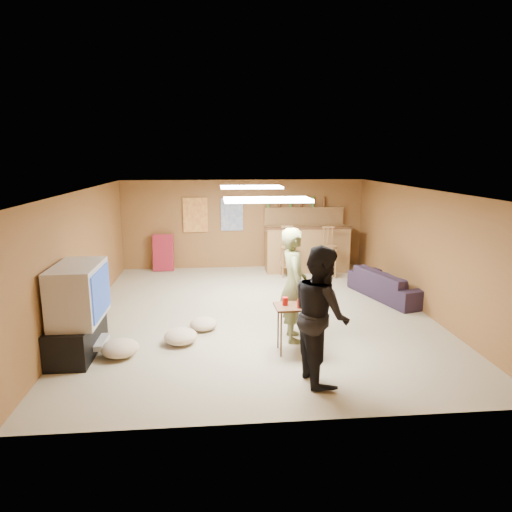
{
  "coord_description": "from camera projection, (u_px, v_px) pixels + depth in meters",
  "views": [
    {
      "loc": [
        -0.74,
        -7.81,
        2.76
      ],
      "look_at": [
        0.0,
        0.2,
        1.0
      ],
      "focal_mm": 32.0,
      "sensor_mm": 36.0,
      "label": 1
    }
  ],
  "objects": [
    {
      "name": "bottle_row",
      "position": [
        296.0,
        202.0,
        11.3
      ],
      "size": [
        1.48,
        0.08,
        0.26
      ],
      "primitive_type": null,
      "color": "#3F7233",
      "rests_on": "bar_shelf"
    },
    {
      "name": "folding_chair_stack",
      "position": [
        163.0,
        253.0,
        11.19
      ],
      "size": [
        0.5,
        0.26,
        0.91
      ],
      "primitive_type": "cube",
      "rotation": [
        -0.14,
        0.0,
        0.0
      ],
      "color": "maroon",
      "rests_on": "ground"
    },
    {
      "name": "poster_right",
      "position": [
        232.0,
        215.0,
        11.3
      ],
      "size": [
        0.55,
        0.03,
        0.8
      ],
      "primitive_type": "cube",
      "color": "#334C99",
      "rests_on": "wall_back"
    },
    {
      "name": "dvd_box",
      "position": [
        94.0,
        342.0,
        6.53
      ],
      "size": [
        0.35,
        0.5,
        0.08
      ],
      "primitive_type": "cube",
      "color": "#B2B2B7",
      "rests_on": "tv_stand"
    },
    {
      "name": "person_black",
      "position": [
        321.0,
        314.0,
        5.61
      ],
      "size": [
        0.76,
        0.91,
        1.72
      ],
      "primitive_type": "imported",
      "rotation": [
        0.0,
        0.0,
        1.71
      ],
      "color": "black",
      "rests_on": "ground"
    },
    {
      "name": "ceiling_panel_front",
      "position": [
        267.0,
        200.0,
        6.33
      ],
      "size": [
        1.2,
        0.6,
        0.04
      ],
      "primitive_type": "cube",
      "color": "white",
      "rests_on": "ceiling"
    },
    {
      "name": "ceiling",
      "position": [
        257.0,
        190.0,
        7.78
      ],
      "size": [
        6.0,
        7.0,
        0.02
      ],
      "primitive_type": "cube",
      "color": "silver",
      "rests_on": "ground"
    },
    {
      "name": "cup_red_far",
      "position": [
        300.0,
        303.0,
        6.34
      ],
      "size": [
        0.11,
        0.11,
        0.12
      ],
      "primitive_type": "cylinder",
      "rotation": [
        0.0,
        0.0,
        0.33
      ],
      "color": "#B9120C",
      "rests_on": "tray_table"
    },
    {
      "name": "cushion_mid",
      "position": [
        204.0,
        324.0,
        7.4
      ],
      "size": [
        0.52,
        0.52,
        0.2
      ],
      "primitive_type": "ellipsoid",
      "rotation": [
        0.0,
        0.0,
        0.2
      ],
      "color": "tan",
      "rests_on": "ground"
    },
    {
      "name": "bar_lip",
      "position": [
        309.0,
        228.0,
        10.78
      ],
      "size": [
        2.1,
        0.12,
        0.05
      ],
      "primitive_type": "cube",
      "color": "#412414",
      "rests_on": "bar_counter"
    },
    {
      "name": "wall_left",
      "position": [
        82.0,
        256.0,
        7.75
      ],
      "size": [
        0.02,
        7.0,
        2.2
      ],
      "primitive_type": "cube",
      "color": "brown",
      "rests_on": "ground"
    },
    {
      "name": "bar_stool_left",
      "position": [
        288.0,
        248.0,
        10.59
      ],
      "size": [
        0.47,
        0.47,
        1.34
      ],
      "primitive_type": null,
      "rotation": [
        0.0,
        0.0,
        0.12
      ],
      "color": "brown",
      "rests_on": "ground"
    },
    {
      "name": "wall_right",
      "position": [
        421.0,
        250.0,
        8.29
      ],
      "size": [
        0.02,
        7.0,
        2.2
      ],
      "primitive_type": "cube",
      "color": "brown",
      "rests_on": "ground"
    },
    {
      "name": "tv_body",
      "position": [
        78.0,
        293.0,
        6.36
      ],
      "size": [
        0.6,
        1.1,
        0.8
      ],
      "primitive_type": "cube",
      "color": "#B2B2B7",
      "rests_on": "tv_stand"
    },
    {
      "name": "tv_stand",
      "position": [
        77.0,
        336.0,
        6.49
      ],
      "size": [
        0.55,
        1.3,
        0.5
      ],
      "primitive_type": "cube",
      "color": "black",
      "rests_on": "ground"
    },
    {
      "name": "cup_red_near",
      "position": [
        285.0,
        301.0,
        6.45
      ],
      "size": [
        0.11,
        0.11,
        0.11
      ],
      "primitive_type": "cylinder",
      "rotation": [
        0.0,
        0.0,
        0.42
      ],
      "color": "#B9120C",
      "rests_on": "tray_table"
    },
    {
      "name": "sofa",
      "position": [
        389.0,
        284.0,
        9.06
      ],
      "size": [
        1.23,
        2.01,
        0.55
      ],
      "primitive_type": "imported",
      "rotation": [
        0.0,
        0.0,
        1.85
      ],
      "color": "black",
      "rests_on": "ground"
    },
    {
      "name": "cushion_far",
      "position": [
        120.0,
        348.0,
        6.42
      ],
      "size": [
        0.57,
        0.57,
        0.24
      ],
      "primitive_type": "ellipsoid",
      "rotation": [
        0.0,
        0.0,
        -0.08
      ],
      "color": "tan",
      "rests_on": "ground"
    },
    {
      "name": "wall_back",
      "position": [
        244.0,
        224.0,
        11.42
      ],
      "size": [
        6.0,
        0.02,
        2.2
      ],
      "primitive_type": "cube",
      "color": "brown",
      "rests_on": "ground"
    },
    {
      "name": "wall_front",
      "position": [
        290.0,
        324.0,
        4.61
      ],
      "size": [
        6.0,
        0.02,
        2.2
      ],
      "primitive_type": "cube",
      "color": "brown",
      "rests_on": "ground"
    },
    {
      "name": "cup_blue",
      "position": [
        302.0,
        299.0,
        6.52
      ],
      "size": [
        0.11,
        0.11,
        0.12
      ],
      "primitive_type": "cylinder",
      "rotation": [
        0.0,
        0.0,
        -0.31
      ],
      "color": "navy",
      "rests_on": "tray_table"
    },
    {
      "name": "poster_left",
      "position": [
        195.0,
        215.0,
        11.22
      ],
      "size": [
        0.6,
        0.03,
        0.85
      ],
      "primitive_type": "cube",
      "color": "#BF3F26",
      "rests_on": "wall_back"
    },
    {
      "name": "ceiling_panel_back",
      "position": [
        251.0,
        187.0,
        8.96
      ],
      "size": [
        1.2,
        0.6,
        0.04
      ],
      "primitive_type": "cube",
      "color": "white",
      "rests_on": "ceiling"
    },
    {
      "name": "tray_table",
      "position": [
        293.0,
        329.0,
        6.51
      ],
      "size": [
        0.55,
        0.45,
        0.7
      ],
      "primitive_type": "cube",
      "rotation": [
        0.0,
        0.0,
        0.03
      ],
      "color": "#412414",
      "rests_on": "ground"
    },
    {
      "name": "bar_counter",
      "position": [
        307.0,
        249.0,
        11.14
      ],
      "size": [
        2.0,
        0.6,
        1.1
      ],
      "primitive_type": "cube",
      "color": "brown",
      "rests_on": "ground"
    },
    {
      "name": "bar_shelf",
      "position": [
        304.0,
        208.0,
        11.37
      ],
      "size": [
        2.0,
        0.18,
        0.05
      ],
      "primitive_type": "cube",
      "color": "brown",
      "rests_on": "bar_backing"
    },
    {
      "name": "bar_backing",
      "position": [
        304.0,
        220.0,
        11.46
      ],
      "size": [
        2.0,
        0.14,
        0.6
      ],
      "primitive_type": "cube",
      "color": "brown",
      "rests_on": "bar_counter"
    },
    {
      "name": "bar_stool_right",
      "position": [
        329.0,
        253.0,
        10.5
      ],
      "size": [
        0.41,
        0.41,
        1.17
      ],
      "primitive_type": null,
      "rotation": [
        0.0,
        0.0,
        0.11
      ],
      "color": "brown",
      "rests_on": "ground"
    },
    {
      "name": "ground",
      "position": [
        257.0,
        312.0,
        8.25
      ],
      "size": [
        7.0,
        7.0,
        0.0
      ],
      "primitive_type": "plane",
      "color": "tan",
      "rests_on": "ground"
    },
    {
      "name": "tv_screen",
      "position": [
        101.0,
        292.0,
        6.39
      ],
      "size": [
        0.02,
        0.95,
        0.65
      ],
      "primitive_type": "cube",
      "color": "navy",
      "rests_on": "tv_body"
    },
    {
      "name": "person_olive",
      "position": [
        294.0,
        285.0,
        6.87
      ],
      "size": [
        0.42,
        0.64,
        1.74
      ],
      "primitive_type": "imported",
      "rotation": [
        0.0,
        0.0,
        1.57
      ],
      "color": "brown",
      "rests_on": "ground"
    },
    {
      "name": "cushion_near_tv",
      "position": [
        181.0,
        336.0,
        6.85
      ],
      "size": [
        0.66,
        0.66,
        0.23
      ],
      "primitive_type": "ellipsoid",
      "rotation": [
        0.0,
        0.0,
        -0.41
      ],
      "color": "tan",
      "rests_on": "ground"
    }
  ]
}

